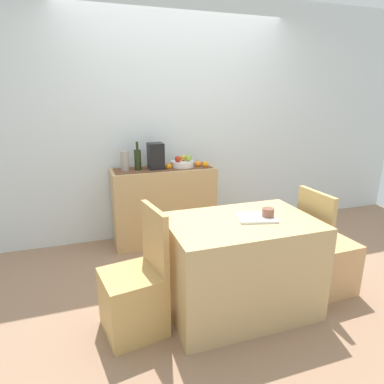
# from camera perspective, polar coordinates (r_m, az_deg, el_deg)

# --- Properties ---
(ground_plane) EXTENTS (6.40, 6.40, 0.02)m
(ground_plane) POSITION_cam_1_polar(r_m,az_deg,el_deg) (3.20, 3.83, -14.35)
(ground_plane) COLOR #9D775C
(ground_plane) RESTS_ON ground
(room_wall_rear) EXTENTS (6.40, 0.06, 2.70)m
(room_wall_rear) POSITION_cam_1_polar(r_m,az_deg,el_deg) (3.88, -2.56, 12.29)
(room_wall_rear) COLOR silver
(room_wall_rear) RESTS_ON ground
(sideboard_console) EXTENTS (1.13, 0.42, 0.85)m
(sideboard_console) POSITION_cam_1_polar(r_m,az_deg,el_deg) (3.75, -4.88, -2.31)
(sideboard_console) COLOR tan
(sideboard_console) RESTS_ON ground
(table_runner) EXTENTS (1.06, 0.32, 0.01)m
(table_runner) POSITION_cam_1_polar(r_m,az_deg,el_deg) (3.64, -5.04, 4.13)
(table_runner) COLOR brown
(table_runner) RESTS_ON sideboard_console
(fruit_bowl) EXTENTS (0.26, 0.26, 0.06)m
(fruit_bowl) POSITION_cam_1_polar(r_m,az_deg,el_deg) (3.69, -1.72, 4.89)
(fruit_bowl) COLOR white
(fruit_bowl) RESTS_ON table_runner
(apple_right) EXTENTS (0.07, 0.07, 0.07)m
(apple_right) POSITION_cam_1_polar(r_m,az_deg,el_deg) (3.63, -2.46, 5.73)
(apple_right) COLOR red
(apple_right) RESTS_ON fruit_bowl
(apple_front) EXTENTS (0.07, 0.07, 0.07)m
(apple_front) POSITION_cam_1_polar(r_m,az_deg,el_deg) (3.68, -0.61, 5.91)
(apple_front) COLOR #8DAE38
(apple_front) RESTS_ON fruit_bowl
(apple_center) EXTENTS (0.07, 0.07, 0.07)m
(apple_center) POSITION_cam_1_polar(r_m,az_deg,el_deg) (3.71, -1.54, 5.95)
(apple_center) COLOR gold
(apple_center) RESTS_ON fruit_bowl
(wine_bottle) EXTENTS (0.07, 0.07, 0.31)m
(wine_bottle) POSITION_cam_1_polar(r_m,az_deg,el_deg) (3.56, -9.40, 5.60)
(wine_bottle) COLOR #233014
(wine_bottle) RESTS_ON sideboard_console
(coffee_maker) EXTENTS (0.16, 0.18, 0.28)m
(coffee_maker) POSITION_cam_1_polar(r_m,az_deg,el_deg) (3.59, -6.31, 6.20)
(coffee_maker) COLOR black
(coffee_maker) RESTS_ON sideboard_console
(ceramic_vase) EXTENTS (0.09, 0.09, 0.21)m
(ceramic_vase) POSITION_cam_1_polar(r_m,az_deg,el_deg) (3.54, -11.58, 5.26)
(ceramic_vase) COLOR #A0968F
(ceramic_vase) RESTS_ON sideboard_console
(orange_loose_far) EXTENTS (0.07, 0.07, 0.07)m
(orange_loose_far) POSITION_cam_1_polar(r_m,az_deg,el_deg) (3.58, -4.08, 4.46)
(orange_loose_far) COLOR orange
(orange_loose_far) RESTS_ON sideboard_console
(orange_loose_end) EXTENTS (0.07, 0.07, 0.07)m
(orange_loose_end) POSITION_cam_1_polar(r_m,az_deg,el_deg) (3.67, 2.36, 4.80)
(orange_loose_end) COLOR orange
(orange_loose_end) RESTS_ON sideboard_console
(orange_loose_mid) EXTENTS (0.07, 0.07, 0.07)m
(orange_loose_mid) POSITION_cam_1_polar(r_m,az_deg,el_deg) (3.70, 1.10, 4.89)
(orange_loose_mid) COLOR orange
(orange_loose_mid) RESTS_ON sideboard_console
(dining_table) EXTENTS (1.10, 0.73, 0.74)m
(dining_table) POSITION_cam_1_polar(r_m,az_deg,el_deg) (2.62, 8.33, -12.44)
(dining_table) COLOR tan
(dining_table) RESTS_ON ground
(open_book) EXTENTS (0.32, 0.27, 0.02)m
(open_book) POSITION_cam_1_polar(r_m,az_deg,el_deg) (2.50, 11.11, -4.40)
(open_book) COLOR white
(open_book) RESTS_ON dining_table
(coffee_cup) EXTENTS (0.09, 0.09, 0.08)m
(coffee_cup) POSITION_cam_1_polar(r_m,az_deg,el_deg) (2.51, 13.04, -3.65)
(coffee_cup) COLOR brown
(coffee_cup) RESTS_ON dining_table
(chair_near_window) EXTENTS (0.46, 0.46, 0.90)m
(chair_near_window) POSITION_cam_1_polar(r_m,az_deg,el_deg) (2.46, -9.86, -17.42)
(chair_near_window) COLOR tan
(chair_near_window) RESTS_ON ground
(chair_by_corner) EXTENTS (0.41, 0.41, 0.90)m
(chair_by_corner) POSITION_cam_1_polar(r_m,az_deg,el_deg) (3.08, 22.12, -11.04)
(chair_by_corner) COLOR tan
(chair_by_corner) RESTS_ON ground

